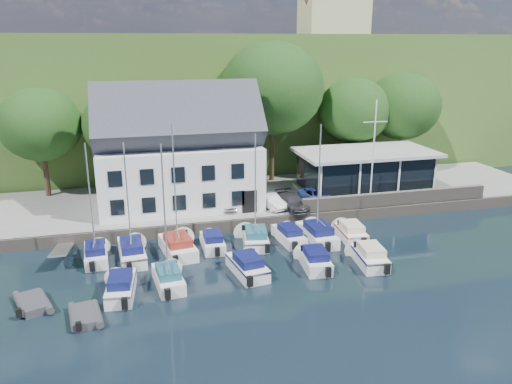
% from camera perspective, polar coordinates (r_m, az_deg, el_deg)
% --- Properties ---
extents(ground, '(180.00, 180.00, 0.00)m').
position_cam_1_polar(ground, '(33.25, 6.95, -10.72)').
color(ground, black).
rests_on(ground, ground).
extents(quay, '(60.00, 13.00, 1.00)m').
position_cam_1_polar(quay, '(48.51, -0.41, -0.88)').
color(quay, gray).
rests_on(quay, ground).
extents(quay_face, '(60.00, 0.30, 1.00)m').
position_cam_1_polar(quay_face, '(42.58, 1.68, -3.48)').
color(quay_face, '#635A4F').
rests_on(quay_face, ground).
extents(hillside, '(160.00, 75.00, 16.00)m').
position_cam_1_polar(hillside, '(90.32, -7.34, 12.17)').
color(hillside, '#365720').
rests_on(hillside, ground).
extents(field_patch, '(50.00, 30.00, 0.30)m').
position_cam_1_polar(field_patch, '(99.18, -3.33, 17.41)').
color(field_patch, brown).
rests_on(field_patch, hillside).
extents(farmhouse, '(10.40, 7.00, 8.20)m').
position_cam_1_polar(farmhouse, '(86.06, 8.89, 19.95)').
color(farmhouse, '#BEB38C').
rests_on(farmhouse, hillside).
extents(harbor_building, '(14.40, 8.20, 8.70)m').
position_cam_1_polar(harbor_building, '(45.15, -8.80, 3.95)').
color(harbor_building, silver).
rests_on(harbor_building, quay).
extents(club_pavilion, '(13.20, 7.20, 4.10)m').
position_cam_1_polar(club_pavilion, '(50.15, 12.31, 2.35)').
color(club_pavilion, black).
rests_on(club_pavilion, quay).
extents(seawall, '(18.00, 0.50, 1.20)m').
position_cam_1_polar(seawall, '(47.12, 15.74, -0.68)').
color(seawall, '#635A4F').
rests_on(seawall, quay).
extents(gangway, '(1.20, 6.00, 1.40)m').
position_cam_1_polar(gangway, '(39.85, -21.13, -6.94)').
color(gangway, '#BABABF').
rests_on(gangway, ground).
extents(car_silver, '(1.52, 3.31, 1.10)m').
position_cam_1_polar(car_silver, '(44.20, -3.20, -1.28)').
color(car_silver, silver).
rests_on(car_silver, quay).
extents(car_white, '(2.41, 4.00, 1.25)m').
position_cam_1_polar(car_white, '(44.54, 1.67, -1.02)').
color(car_white, silver).
rests_on(car_white, quay).
extents(car_dgrey, '(2.28, 4.62, 1.29)m').
position_cam_1_polar(car_dgrey, '(44.38, 4.17, -1.09)').
color(car_dgrey, '#303035').
rests_on(car_dgrey, quay).
extents(car_blue, '(2.16, 4.17, 1.36)m').
position_cam_1_polar(car_blue, '(46.21, 6.97, -0.39)').
color(car_blue, '#2D438C').
rests_on(car_blue, quay).
extents(flagpole, '(2.27, 0.20, 9.45)m').
position_cam_1_polar(flagpole, '(45.50, 13.24, 4.28)').
color(flagpole, silver).
rests_on(flagpole, quay).
extents(tree_0, '(7.53, 7.53, 10.29)m').
position_cam_1_polar(tree_0, '(50.96, -23.22, 5.16)').
color(tree_0, black).
rests_on(tree_0, quay).
extents(tree_1, '(7.25, 7.25, 9.91)m').
position_cam_1_polar(tree_1, '(49.65, -15.03, 5.46)').
color(tree_1, black).
rests_on(tree_1, quay).
extents(tree_2, '(7.84, 7.84, 10.72)m').
position_cam_1_polar(tree_2, '(51.11, -3.72, 6.78)').
color(tree_2, black).
rests_on(tree_2, quay).
extents(tree_3, '(10.53, 10.53, 14.40)m').
position_cam_1_polar(tree_3, '(52.11, 1.86, 9.05)').
color(tree_3, black).
rests_on(tree_3, quay).
extents(tree_4, '(7.77, 7.77, 10.61)m').
position_cam_1_polar(tree_4, '(55.37, 11.03, 7.24)').
color(tree_4, black).
rests_on(tree_4, quay).
extents(tree_5, '(8.13, 8.13, 11.12)m').
position_cam_1_polar(tree_5, '(57.84, 16.27, 7.54)').
color(tree_5, black).
rests_on(tree_5, quay).
extents(boat_r1_0, '(2.10, 5.75, 8.39)m').
position_cam_1_polar(boat_r1_0, '(36.99, -18.34, -1.52)').
color(boat_r1_0, silver).
rests_on(boat_r1_0, ground).
extents(boat_r1_1, '(2.43, 7.01, 9.14)m').
position_cam_1_polar(boat_r1_1, '(36.45, -14.46, -0.83)').
color(boat_r1_1, silver).
rests_on(boat_r1_1, ground).
extents(boat_r1_2, '(3.19, 6.75, 9.18)m').
position_cam_1_polar(boat_r1_2, '(36.65, -9.22, -0.37)').
color(boat_r1_2, silver).
rests_on(boat_r1_2, ground).
extents(boat_r1_3, '(1.83, 5.02, 1.36)m').
position_cam_1_polar(boat_r1_3, '(38.57, -5.00, -5.49)').
color(boat_r1_3, silver).
rests_on(boat_r1_3, ground).
extents(boat_r1_4, '(2.97, 6.04, 8.59)m').
position_cam_1_polar(boat_r1_4, '(37.93, -0.08, -0.01)').
color(boat_r1_4, silver).
rests_on(boat_r1_4, ground).
extents(boat_r1_5, '(2.20, 5.79, 1.35)m').
position_cam_1_polar(boat_r1_5, '(39.82, 3.76, -4.73)').
color(boat_r1_5, silver).
rests_on(boat_r1_5, ground).
extents(boat_r1_6, '(2.37, 6.86, 9.32)m').
position_cam_1_polar(boat_r1_6, '(38.80, 7.18, 0.80)').
color(boat_r1_6, silver).
rests_on(boat_r1_6, ground).
extents(boat_r1_7, '(2.33, 5.69, 1.38)m').
position_cam_1_polar(boat_r1_7, '(41.04, 10.74, -4.31)').
color(boat_r1_7, silver).
rests_on(boat_r1_7, ground).
extents(boat_r2_0, '(2.32, 5.85, 1.47)m').
position_cam_1_polar(boat_r2_0, '(32.85, -15.20, -10.15)').
color(boat_r2_0, silver).
rests_on(boat_r2_0, ground).
extents(boat_r2_1, '(2.31, 5.77, 8.53)m').
position_cam_1_polar(boat_r2_1, '(31.97, -10.33, -3.66)').
color(boat_r2_1, silver).
rests_on(boat_r2_1, ground).
extents(boat_r2_2, '(2.81, 6.06, 1.46)m').
position_cam_1_polar(boat_r2_2, '(34.43, -1.00, -8.21)').
color(boat_r2_2, silver).
rests_on(boat_r2_2, ground).
extents(boat_r2_3, '(2.35, 5.65, 1.42)m').
position_cam_1_polar(boat_r2_3, '(35.67, 6.70, -7.44)').
color(boat_r2_3, silver).
rests_on(boat_r2_3, ground).
extents(boat_r2_4, '(2.54, 5.93, 1.49)m').
position_cam_1_polar(boat_r2_4, '(36.76, 12.81, -6.93)').
color(boat_r2_4, silver).
rests_on(boat_r2_4, ground).
extents(dinghy_0, '(2.86, 3.59, 0.73)m').
position_cam_1_polar(dinghy_0, '(33.40, -24.16, -11.36)').
color(dinghy_0, '#333338').
rests_on(dinghy_0, ground).
extents(dinghy_1, '(2.28, 3.27, 0.70)m').
position_cam_1_polar(dinghy_1, '(30.96, -18.95, -13.09)').
color(dinghy_1, '#333338').
rests_on(dinghy_1, ground).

